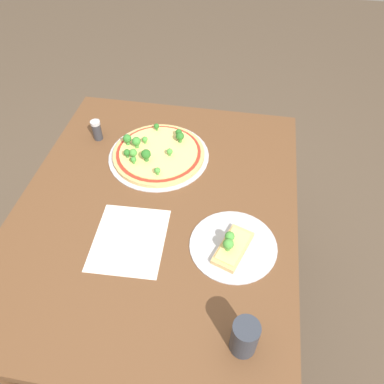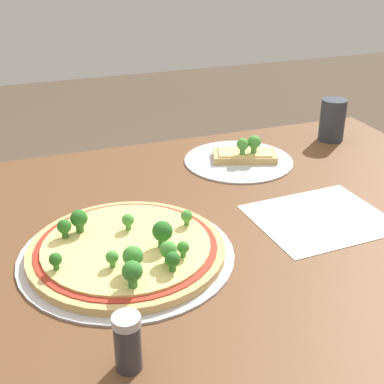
{
  "view_description": "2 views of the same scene",
  "coord_description": "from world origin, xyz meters",
  "views": [
    {
      "loc": [
        -0.76,
        -0.25,
        1.65
      ],
      "look_at": [
        0.06,
        -0.11,
        0.73
      ],
      "focal_mm": 35.0,
      "sensor_mm": 36.0,
      "label": 1
    },
    {
      "loc": [
        0.4,
        0.82,
        1.22
      ],
      "look_at": [
        0.06,
        -0.11,
        0.73
      ],
      "focal_mm": 50.0,
      "sensor_mm": 36.0,
      "label": 2
    }
  ],
  "objects": [
    {
      "name": "pizza_tray_slice",
      "position": [
        -0.12,
        -0.26,
        0.73
      ],
      "size": [
        0.26,
        0.26,
        0.07
      ],
      "color": "#B7B7BC",
      "rests_on": "dining_table"
    },
    {
      "name": "drinking_cup",
      "position": [
        -0.4,
        -0.32,
        0.77
      ],
      "size": [
        0.07,
        0.07,
        0.11
      ],
      "primitive_type": "cylinder",
      "color": "#2D333D",
      "rests_on": "dining_table"
    },
    {
      "name": "dining_table",
      "position": [
        0.0,
        0.0,
        0.62
      ],
      "size": [
        1.14,
        0.92,
        0.71
      ],
      "color": "brown",
      "rests_on": "ground_plane"
    },
    {
      "name": "paper_menu",
      "position": [
        -0.14,
        0.05,
        0.71
      ],
      "size": [
        0.26,
        0.23,
        0.0
      ],
      "primitive_type": "cube",
      "rotation": [
        0.0,
        0.0,
        0.05
      ],
      "color": "white",
      "rests_on": "dining_table"
    },
    {
      "name": "condiment_shaker",
      "position": [
        0.3,
        0.3,
        0.75
      ],
      "size": [
        0.04,
        0.04,
        0.08
      ],
      "color": "#333338",
      "rests_on": "dining_table"
    },
    {
      "name": "ground_plane",
      "position": [
        0.0,
        0.0,
        0.0
      ],
      "size": [
        8.0,
        8.0,
        0.0
      ],
      "primitive_type": "plane",
      "color": "brown"
    },
    {
      "name": "pizza_tray_whole",
      "position": [
        0.24,
        0.05,
        0.73
      ],
      "size": [
        0.37,
        0.37,
        0.07
      ],
      "color": "#B7B7BC",
      "rests_on": "dining_table"
    }
  ]
}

